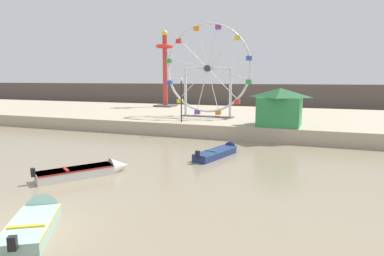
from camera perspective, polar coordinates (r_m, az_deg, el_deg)
The scene contains 10 objects.
ground_plane at distance 13.66m, azimuth -27.14°, elevation -15.51°, with size 240.00×240.00×0.00m, color gray.
quay_promenade at distance 40.06m, azimuth 6.33°, elevation 1.70°, with size 110.00×21.72×1.23m, color #B7A88E.
distant_town_skyline at distance 64.28m, azimuth 11.68°, elevation 5.55°, with size 140.00×3.00×4.40m, color #564C47.
motorboat_seafoam at distance 13.78m, azimuth -25.43°, elevation -14.05°, with size 3.27×4.23×1.32m.
motorboat_navy_blue at distance 23.30m, azimuth 5.11°, elevation -4.07°, with size 2.44×5.32×1.09m.
motorboat_pale_grey at distance 19.29m, azimuth -17.39°, elevation -7.08°, with size 3.87×4.76×1.13m.
ferris_wheel_white_frame at distance 35.89m, azimuth 2.72°, elevation 10.00°, with size 9.58×1.20×10.03m.
drop_tower_red_tower at distance 49.53m, azimuth -4.71°, elevation 10.39°, with size 2.80×2.80×11.20m.
carnival_booth_green_kiosk at distance 29.97m, azimuth 15.04°, elevation 3.68°, with size 4.09×3.84×3.34m.
promenade_lamp_near at distance 31.23m, azimuth -1.87°, elevation 5.99°, with size 0.32×0.32×4.23m.
Camera 1 is at (9.44, -8.31, 5.35)m, focal length 30.61 mm.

